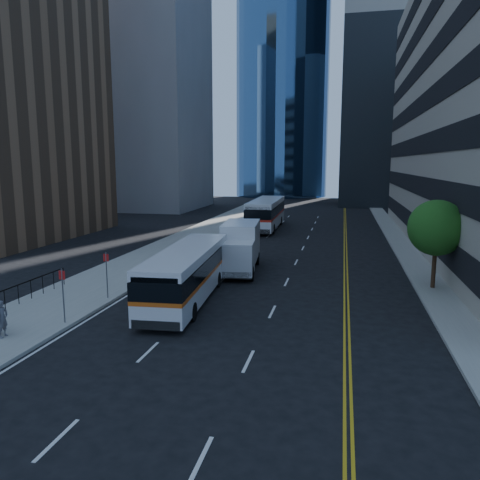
{
  "coord_description": "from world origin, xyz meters",
  "views": [
    {
      "loc": [
        3.72,
        -20.11,
        7.29
      ],
      "look_at": [
        -2.12,
        6.46,
        2.8
      ],
      "focal_mm": 35.0,
      "sensor_mm": 36.0,
      "label": 1
    }
  ],
  "objects_px": {
    "bus_front": "(187,272)",
    "box_truck": "(240,246)",
    "bus_rear": "(266,213)",
    "street_tree": "(437,228)",
    "pedestrian": "(2,319)"
  },
  "relations": [
    {
      "from": "bus_rear",
      "to": "pedestrian",
      "type": "xyz_separation_m",
      "value": [
        -5.28,
        -35.43,
        -0.86
      ]
    },
    {
      "from": "street_tree",
      "to": "pedestrian",
      "type": "bearing_deg",
      "value": -147.23
    },
    {
      "from": "street_tree",
      "to": "box_truck",
      "type": "xyz_separation_m",
      "value": [
        -12.0,
        2.31,
        -1.94
      ]
    },
    {
      "from": "bus_rear",
      "to": "box_truck",
      "type": "bearing_deg",
      "value": -87.06
    },
    {
      "from": "bus_front",
      "to": "box_truck",
      "type": "relative_size",
      "value": 1.58
    },
    {
      "from": "bus_front",
      "to": "street_tree",
      "type": "bearing_deg",
      "value": 16.63
    },
    {
      "from": "bus_front",
      "to": "bus_rear",
      "type": "xyz_separation_m",
      "value": [
        -0.36,
        28.3,
        0.26
      ]
    },
    {
      "from": "bus_rear",
      "to": "pedestrian",
      "type": "relative_size",
      "value": 8.16
    },
    {
      "from": "bus_front",
      "to": "box_truck",
      "type": "bearing_deg",
      "value": 76.35
    },
    {
      "from": "bus_front",
      "to": "bus_rear",
      "type": "bearing_deg",
      "value": 86.59
    },
    {
      "from": "bus_front",
      "to": "pedestrian",
      "type": "bearing_deg",
      "value": -132.48
    },
    {
      "from": "pedestrian",
      "to": "box_truck",
      "type": "bearing_deg",
      "value": -25.97
    },
    {
      "from": "street_tree",
      "to": "pedestrian",
      "type": "height_order",
      "value": "street_tree"
    },
    {
      "from": "bus_front",
      "to": "box_truck",
      "type": "height_order",
      "value": "box_truck"
    },
    {
      "from": "bus_rear",
      "to": "box_truck",
      "type": "height_order",
      "value": "bus_rear"
    }
  ]
}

